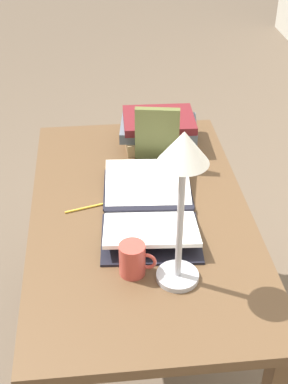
{
  "coord_description": "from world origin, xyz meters",
  "views": [
    {
      "loc": [
        1.39,
        -0.13,
        1.79
      ],
      "look_at": [
        0.01,
        0.01,
        0.81
      ],
      "focal_mm": 50.0,
      "sensor_mm": 36.0,
      "label": 1
    }
  ],
  "objects": [
    {
      "name": "coffee_mug",
      "position": [
        0.28,
        -0.05,
        0.78
      ],
      "size": [
        0.07,
        0.1,
        0.1
      ],
      "rotation": [
        0.0,
        0.0,
        1.28
      ],
      "color": "#B74238",
      "rests_on": "reading_desk"
    },
    {
      "name": "book_standing_upright",
      "position": [
        -0.27,
        0.09,
        0.85
      ],
      "size": [
        0.05,
        0.16,
        0.23
      ],
      "rotation": [
        0.0,
        0.0,
        -0.17
      ],
      "color": "brown",
      "rests_on": "reading_desk"
    },
    {
      "name": "reading_lamp",
      "position": [
        0.32,
        0.07,
        1.08
      ],
      "size": [
        0.13,
        0.13,
        0.46
      ],
      "color": "#ADADB2",
      "rests_on": "reading_desk"
    },
    {
      "name": "pencil",
      "position": [
        -0.03,
        -0.17,
        0.74
      ],
      "size": [
        0.05,
        0.16,
        0.01
      ],
      "rotation": [
        0.0,
        0.0,
        0.27
      ],
      "color": "gold",
      "rests_on": "reading_desk"
    },
    {
      "name": "reading_desk",
      "position": [
        0.0,
        0.0,
        0.62
      ],
      "size": [
        1.23,
        0.71,
        0.73
      ],
      "color": "brown",
      "rests_on": "ground_plane"
    },
    {
      "name": "open_book",
      "position": [
        0.01,
        0.03,
        0.75
      ],
      "size": [
        0.52,
        0.33,
        0.06
      ],
      "rotation": [
        0.0,
        0.0,
        -0.07
      ],
      "color": "black",
      "rests_on": "reading_desk"
    },
    {
      "name": "ground_plane",
      "position": [
        0.0,
        0.0,
        0.0
      ],
      "size": [
        12.0,
        12.0,
        0.0
      ],
      "primitive_type": "plane",
      "color": "brown"
    },
    {
      "name": "book_stack_tall",
      "position": [
        -0.44,
        0.11,
        0.79
      ],
      "size": [
        0.24,
        0.32,
        0.12
      ],
      "color": "tan",
      "rests_on": "reading_desk"
    }
  ]
}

